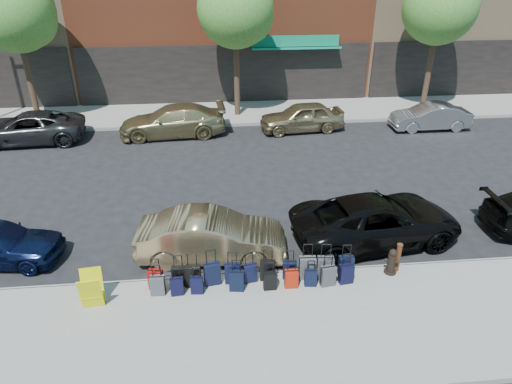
{
  "coord_description": "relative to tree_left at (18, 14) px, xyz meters",
  "views": [
    {
      "loc": [
        -0.84,
        -14.54,
        8.05
      ],
      "look_at": [
        0.44,
        -1.5,
        1.11
      ],
      "focal_mm": 32.0,
      "sensor_mm": 36.0,
      "label": 1
    }
  ],
  "objects": [
    {
      "name": "suitcase_back_10",
      "position": [
        12.36,
        -14.6,
        -4.98
      ],
      "size": [
        0.4,
        0.26,
        0.89
      ],
      "rotation": [
        0.0,
        0.0,
        0.12
      ],
      "color": "black",
      "rests_on": "sidewalk_near"
    },
    {
      "name": "sidewalk_near",
      "position": [
        9.86,
        -16.0,
        -5.34
      ],
      "size": [
        60.0,
        4.0,
        0.15
      ],
      "primitive_type": "cube",
      "color": "gray",
      "rests_on": "ground"
    },
    {
      "name": "display_rack",
      "position": [
        5.82,
        -14.84,
        -4.79
      ],
      "size": [
        0.59,
        0.64,
        0.95
      ],
      "rotation": [
        0.0,
        0.0,
        0.11
      ],
      "color": "#D3D00B",
      "rests_on": "sidewalk_near"
    },
    {
      "name": "suitcase_front_0",
      "position": [
        7.33,
        -14.34,
        -4.98
      ],
      "size": [
        0.41,
        0.28,
        0.91
      ],
      "rotation": [
        0.0,
        0.0,
        -0.2
      ],
      "color": "maroon",
      "rests_on": "sidewalk_near"
    },
    {
      "name": "suitcase_back_9",
      "position": [
        11.85,
        -14.64,
        -4.97
      ],
      "size": [
        0.42,
        0.28,
        0.93
      ],
      "rotation": [
        0.0,
        0.0,
        0.14
      ],
      "color": "#38373C",
      "rests_on": "sidewalk_near"
    },
    {
      "name": "curb_near",
      "position": [
        9.86,
        -13.98,
        -5.34
      ],
      "size": [
        60.0,
        0.08,
        0.15
      ],
      "primitive_type": "cube",
      "color": "gray",
      "rests_on": "ground"
    },
    {
      "name": "tree_left",
      "position": [
        0.0,
        0.0,
        0.0
      ],
      "size": [
        3.8,
        3.8,
        7.27
      ],
      "color": "black",
      "rests_on": "sidewalk_far"
    },
    {
      "name": "tree_right",
      "position": [
        21.0,
        0.0,
        0.0
      ],
      "size": [
        3.8,
        3.8,
        7.27
      ],
      "color": "black",
      "rests_on": "sidewalk_far"
    },
    {
      "name": "car_near_1",
      "position": [
        8.82,
        -12.88,
        -4.7
      ],
      "size": [
        4.42,
        1.86,
        1.42
      ],
      "primitive_type": "imported",
      "rotation": [
        0.0,
        0.0,
        1.49
      ],
      "color": "tan",
      "rests_on": "ground"
    },
    {
      "name": "suitcase_front_8",
      "position": [
        11.37,
        -14.3,
        -4.93
      ],
      "size": [
        0.45,
        0.26,
        1.06
      ],
      "rotation": [
        0.0,
        0.0,
        -0.05
      ],
      "color": "#404046",
      "rests_on": "sidewalk_near"
    },
    {
      "name": "car_near_2",
      "position": [
        13.88,
        -12.48,
        -4.69
      ],
      "size": [
        5.5,
        3.09,
        1.45
      ],
      "primitive_type": "imported",
      "rotation": [
        0.0,
        0.0,
        1.71
      ],
      "color": "black",
      "rests_on": "ground"
    },
    {
      "name": "suitcase_front_5",
      "position": [
        9.81,
        -14.3,
        -4.99
      ],
      "size": [
        0.39,
        0.27,
        0.87
      ],
      "rotation": [
        0.0,
        0.0,
        0.21
      ],
      "color": "black",
      "rests_on": "sidewalk_near"
    },
    {
      "name": "suitcase_back_7",
      "position": [
        10.88,
        -14.63,
        -5.0
      ],
      "size": [
        0.35,
        0.21,
        0.83
      ],
      "rotation": [
        0.0,
        0.0,
        -0.02
      ],
      "color": "#A31C0A",
      "rests_on": "sidewalk_near"
    },
    {
      "name": "ground",
      "position": [
        9.86,
        -9.5,
        -5.41
      ],
      "size": [
        120.0,
        120.0,
        0.0
      ],
      "primitive_type": "plane",
      "color": "black",
      "rests_on": "ground"
    },
    {
      "name": "suitcase_front_10",
      "position": [
        12.44,
        -14.3,
        -4.96
      ],
      "size": [
        0.41,
        0.23,
        0.96
      ],
      "rotation": [
        0.0,
        0.0,
        -0.04
      ],
      "color": "black",
      "rests_on": "sidewalk_near"
    },
    {
      "name": "suitcase_front_4",
      "position": [
        9.34,
        -14.3,
        -4.96
      ],
      "size": [
        0.41,
        0.25,
        0.95
      ],
      "rotation": [
        0.0,
        0.0,
        -0.09
      ],
      "color": "black",
      "rests_on": "sidewalk_near"
    },
    {
      "name": "suitcase_back_2",
      "position": [
        8.4,
        -14.63,
        -5.02
      ],
      "size": [
        0.34,
        0.21,
        0.78
      ],
      "rotation": [
        0.0,
        0.0,
        -0.08
      ],
      "color": "black",
      "rests_on": "sidewalk_near"
    },
    {
      "name": "car_far_0",
      "position": [
        0.32,
        -2.77,
        -4.71
      ],
      "size": [
        5.22,
        2.65,
        1.41
      ],
      "primitive_type": "imported",
      "rotation": [
        0.0,
        0.0,
        -1.51
      ],
      "color": "#303032",
      "rests_on": "ground"
    },
    {
      "name": "tree_center",
      "position": [
        10.5,
        0.0,
        0.0
      ],
      "size": [
        3.8,
        3.8,
        7.27
      ],
      "color": "black",
      "rests_on": "sidewalk_far"
    },
    {
      "name": "suitcase_front_3",
      "position": [
        8.8,
        -14.29,
        -4.94
      ],
      "size": [
        0.46,
        0.31,
        1.04
      ],
      "rotation": [
        0.0,
        0.0,
        0.18
      ],
      "color": "black",
      "rests_on": "sidewalk_near"
    },
    {
      "name": "curb_far",
      "position": [
        9.86,
        -1.52,
        -5.34
      ],
      "size": [
        60.0,
        0.08,
        0.15
      ],
      "primitive_type": "cube",
      "color": "gray",
      "rests_on": "ground"
    },
    {
      "name": "sidewalk_far",
      "position": [
        9.86,
        0.5,
        -5.34
      ],
      "size": [
        60.0,
        4.0,
        0.15
      ],
      "primitive_type": "cube",
      "color": "gray",
      "rests_on": "ground"
    },
    {
      "name": "suitcase_front_7",
      "position": [
        10.89,
        -14.26,
        -4.99
      ],
      "size": [
        0.37,
        0.23,
        0.86
      ],
      "rotation": [
        0.0,
        0.0,
        -0.09
      ],
      "color": "black",
      "rests_on": "sidewalk_near"
    },
    {
      "name": "car_far_1",
      "position": [
        7.04,
        -2.53,
        -4.67
      ],
      "size": [
        5.23,
        2.39,
        1.48
      ],
      "primitive_type": "imported",
      "rotation": [
        0.0,
        0.0,
        -1.51
      ],
      "color": "#978A5C",
      "rests_on": "ground"
    },
    {
      "name": "suitcase_front_6",
      "position": [
        10.29,
        -14.26,
        -4.96
      ],
      "size": [
        0.43,
        0.28,
        0.95
      ],
      "rotation": [
        0.0,
        0.0,
        -0.18
      ],
      "color": "black",
      "rests_on": "sidewalk_near"
    },
    {
      "name": "bollard",
      "position": [
        13.92,
        -14.22,
        -4.82
      ],
      "size": [
        0.16,
        0.16,
        0.87
      ],
      "color": "#38190C",
      "rests_on": "sidewalk_near"
    },
    {
      "name": "suitcase_back_4",
      "position": [
        9.44,
        -14.61,
        -4.98
      ],
      "size": [
        0.41,
        0.27,
        0.91
      ],
      "rotation": [
        0.0,
        0.0,
        -0.14
      ],
      "color": "black",
      "rests_on": "sidewalk_near"
    },
    {
      "name": "suitcase_back_0",
      "position": [
        7.39,
        -14.58,
        -4.99
      ],
      "size": [
        0.38,
        0.23,
        0.88
      ],
      "rotation": [
        0.0,
        0.0,
        -0.04
      ],
      "color": "#403F45",
      "rests_on": "sidewalk_near"
    },
    {
      "name": "car_far_2",
      "position": [
        13.43,
        -2.46,
        -4.7
      ],
      "size": [
        4.32,
        2.07,
        1.43
      ],
      "primitive_type": "imported",
      "rotation": [
        0.0,
        0.0,
        -1.48
      ],
      "color": "#9D8A60",
      "rests_on": "ground"
    },
    {
      "name": "suitcase_front_9",
      "position": [
        11.85,
        -14.35,
        -4.93
      ],
      "size": [
        0.46,
        0.29,
        1.05
      ],
      "rotation": [
        0.0,
        0.0,
        -0.12
      ],
      "color": "#37363B",
      "rests_on": "sidewalk_near"
    },
    {
      "name": "fire_hydrant",
      "position": [
        13.71,
        -14.3,
        -4.91
      ],
      "size": [
        0.39,
        0.34,
        0.76
      ],
      "rotation": [
        0.0,
        0.0,
        -0.42
      ],
      "color": "black",
      "rests_on": "sidewalk_near"
    },
    {
      "name": "suitcase_back_6",
      "position": [
        10.3,
        -14.65,
        -5.01
      ],
      "size": [
        0.34,
        0.2,
        0.8
      ],
      "rotation": [
        0.0,
        0.0,
        0.01
      ],
      "color": "black",
      "rests_on": "sidewalk_near"
    },
    {
      "name": "car_far_3",
      "position": [
        19.94,
        -2.88,
        -4.77
      ],
      "size": [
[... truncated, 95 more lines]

